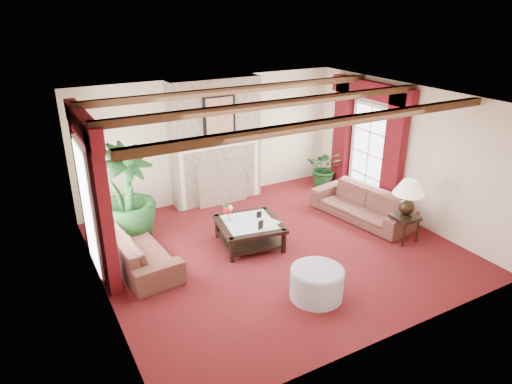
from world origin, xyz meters
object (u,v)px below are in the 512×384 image
sofa_left (137,242)px  ottoman (317,283)px  potted_palm (129,214)px  coffee_table (249,233)px  side_table (404,228)px  sofa_right (362,200)px

sofa_left → ottoman: sofa_left is taller
potted_palm → coffee_table: 2.25m
sofa_left → side_table: size_ratio=4.20×
side_table → sofa_right: bearing=92.9°
sofa_right → sofa_left: bearing=-106.0°
ottoman → sofa_left: bearing=133.0°
sofa_right → potted_palm: 4.59m
sofa_right → side_table: 1.12m
sofa_left → coffee_table: bearing=-104.4°
sofa_left → potted_palm: 0.94m
sofa_left → side_table: 4.81m
sofa_right → coffee_table: size_ratio=2.00×
potted_palm → ottoman: (1.97, -3.17, -0.28)m
sofa_left → side_table: sofa_left is taller
side_table → ottoman: size_ratio=0.63×
side_table → coffee_table: bearing=154.1°
coffee_table → potted_palm: bearing=155.0°
sofa_right → ottoman: size_ratio=2.74×
side_table → ottoman: (-2.46, -0.66, -0.02)m
coffee_table → sofa_right: bearing=5.8°
sofa_right → potted_palm: size_ratio=1.05×
ottoman → potted_palm: bearing=121.9°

